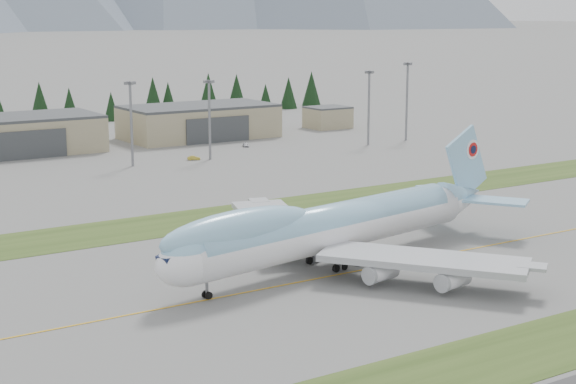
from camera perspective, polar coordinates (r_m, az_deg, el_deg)
ground at (r=142.18m, az=5.47°, el=-4.93°), size 7000.00×7000.00×0.00m
grass_strip_near at (r=116.23m, az=17.19°, el=-9.21°), size 400.00×14.00×0.08m
grass_strip_far at (r=178.59m, az=-3.43°, el=-1.49°), size 400.00×18.00×0.08m
taxiway_line_main at (r=142.18m, az=5.47°, el=-4.93°), size 400.00×0.40×0.02m
boeing_747_freighter at (r=141.20m, az=2.75°, el=-2.25°), size 75.88×64.32×19.90m
hangar_center at (r=268.57m, az=-17.29°, el=3.56°), size 48.00×26.60×10.80m
hangar_right at (r=289.91m, az=-5.77°, el=4.57°), size 48.00×26.60×10.80m
control_shed at (r=314.04m, az=2.58°, el=4.85°), size 14.00×12.00×7.60m
floodlight_masts at (r=257.96m, az=0.13°, el=6.16°), size 96.26×6.09×24.76m
service_vehicle_b at (r=246.41m, az=-6.11°, el=2.07°), size 3.77×2.33×1.17m
service_vehicle_c at (r=269.74m, az=-2.75°, el=2.94°), size 2.96×4.30×1.16m
conifer_belt at (r=335.25m, az=-15.18°, el=5.43°), size 273.58×13.83×16.58m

